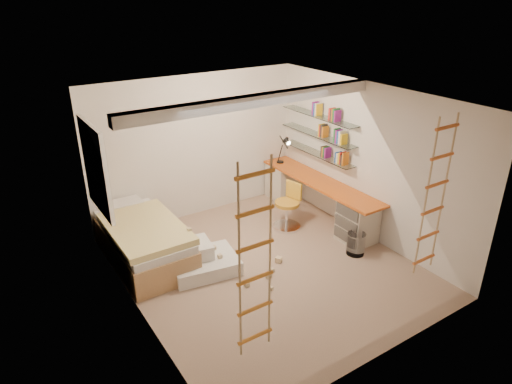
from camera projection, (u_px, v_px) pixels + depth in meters
floor at (267, 267)px, 7.02m from camera, size 4.50×4.50×0.00m
ceiling_beam at (256, 101)px, 6.21m from camera, size 4.00×0.18×0.16m
window_frame at (96, 169)px, 6.54m from camera, size 0.06×1.15×1.35m
window_blind at (98, 168)px, 6.56m from camera, size 0.02×1.00×1.20m
rope_ladder_left at (255, 262)px, 4.39m from camera, size 0.41×0.04×2.13m
rope_ladder_right at (435, 198)px, 5.73m from camera, size 0.41×0.04×2.13m
waste_bin at (356, 244)px, 7.29m from camera, size 0.29×0.29×0.37m
desk at (317, 197)px, 8.37m from camera, size 0.56×2.80×0.75m
shelves at (318, 135)px, 8.20m from camera, size 0.25×1.80×0.71m
bed at (144, 241)px, 7.08m from camera, size 1.02×2.00×0.69m
task_lamp at (285, 146)px, 8.77m from camera, size 0.14×0.36×0.57m
swivel_chair at (288, 212)px, 8.04m from camera, size 0.59×0.59×0.83m
play_platform at (200, 260)px, 6.88m from camera, size 1.09×0.91×0.44m
toy_blocks at (230, 258)px, 6.76m from camera, size 1.38×1.18×0.71m
books at (318, 129)px, 8.15m from camera, size 0.14×0.70×0.92m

